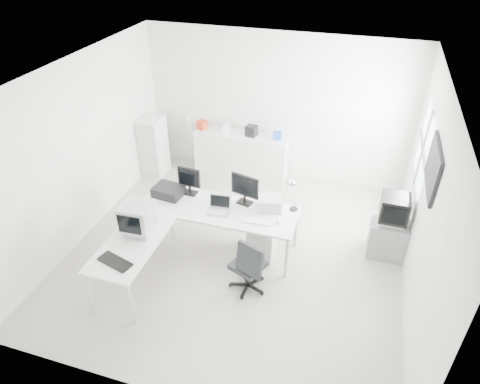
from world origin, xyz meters
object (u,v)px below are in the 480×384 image
(side_desk, at_px, (135,263))
(lcd_monitor_large, at_px, (245,190))
(crt_tv, at_px, (394,210))
(filing_cabinet, at_px, (153,146))
(laser_printer, at_px, (270,203))
(crt_monitor, at_px, (138,218))
(lcd_monitor_small, at_px, (189,181))
(inkjet_printer, at_px, (168,191))
(main_desk, at_px, (218,228))
(drawer_pedestal, at_px, (263,238))
(laptop, at_px, (218,207))
(office_chair, at_px, (248,263))
(sideboard, at_px, (241,155))
(tv_cabinet, at_px, (387,238))

(side_desk, bearing_deg, lcd_monitor_large, 48.37)
(side_desk, relative_size, crt_tv, 2.80)
(filing_cabinet, bearing_deg, laser_printer, -29.68)
(filing_cabinet, bearing_deg, crt_monitor, -66.74)
(laser_printer, bearing_deg, lcd_monitor_small, 163.04)
(inkjet_printer, distance_m, crt_monitor, 0.96)
(main_desk, distance_m, crt_tv, 2.63)
(crt_monitor, relative_size, crt_tv, 0.94)
(drawer_pedestal, bearing_deg, lcd_monitor_small, 170.91)
(drawer_pedestal, bearing_deg, lcd_monitor_large, 150.26)
(inkjet_printer, height_order, lcd_monitor_large, lcd_monitor_large)
(side_desk, bearing_deg, laser_printer, 39.52)
(main_desk, distance_m, lcd_monitor_small, 0.86)
(lcd_monitor_large, bearing_deg, filing_cabinet, 160.85)
(filing_cabinet, bearing_deg, laptop, -42.75)
(laser_printer, distance_m, office_chair, 1.01)
(lcd_monitor_large, height_order, laser_printer, lcd_monitor_large)
(main_desk, bearing_deg, laser_printer, 16.35)
(laser_printer, relative_size, sideboard, 0.19)
(tv_cabinet, distance_m, crt_tv, 0.52)
(office_chair, relative_size, tv_cabinet, 1.55)
(crt_monitor, xyz_separation_m, tv_cabinet, (3.37, 1.46, -0.69))
(crt_tv, relative_size, filing_cabinet, 0.42)
(laptop, relative_size, laser_printer, 0.92)
(main_desk, height_order, inkjet_printer, inkjet_printer)
(laser_printer, xyz_separation_m, tv_cabinet, (1.77, 0.39, -0.55))
(side_desk, height_order, lcd_monitor_small, lcd_monitor_small)
(crt_monitor, bearing_deg, filing_cabinet, 110.62)
(laser_printer, bearing_deg, crt_monitor, -161.87)
(lcd_monitor_small, bearing_deg, crt_monitor, -100.95)
(side_desk, relative_size, office_chair, 1.51)
(tv_cabinet, height_order, crt_tv, crt_tv)
(side_desk, bearing_deg, drawer_pedestal, 36.57)
(inkjet_printer, bearing_deg, filing_cabinet, 129.69)
(lcd_monitor_large, bearing_deg, office_chair, -56.65)
(office_chair, xyz_separation_m, filing_cabinet, (-2.66, 2.48, 0.14))
(lcd_monitor_small, height_order, filing_cabinet, lcd_monitor_small)
(lcd_monitor_large, relative_size, laser_printer, 1.38)
(lcd_monitor_small, height_order, lcd_monitor_large, lcd_monitor_large)
(inkjet_printer, distance_m, lcd_monitor_large, 1.22)
(lcd_monitor_large, relative_size, sideboard, 0.26)
(office_chair, bearing_deg, main_desk, 155.16)
(inkjet_printer, bearing_deg, crt_monitor, -84.27)
(laptop, xyz_separation_m, filing_cabinet, (-2.03, 1.87, -0.25))
(drawer_pedestal, xyz_separation_m, crt_tv, (1.82, 0.56, 0.52))
(laser_printer, bearing_deg, lcd_monitor_large, 160.07)
(drawer_pedestal, relative_size, lcd_monitor_small, 1.30)
(side_desk, distance_m, tv_cabinet, 3.78)
(inkjet_printer, xyz_separation_m, sideboard, (0.55, 2.10, -0.37))
(side_desk, height_order, sideboard, sideboard)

